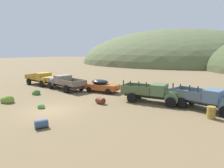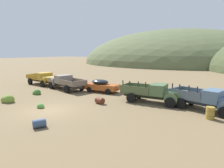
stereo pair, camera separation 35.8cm
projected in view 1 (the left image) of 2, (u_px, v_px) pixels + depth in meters
name	position (u px, v px, depth m)	size (l,w,h in m)	color
ground_plane	(50.00, 111.00, 16.68)	(300.00, 300.00, 0.00)	brown
hill_far_left	(173.00, 63.00, 92.53)	(85.46, 81.49, 29.98)	#56603D
truck_mustard	(43.00, 79.00, 29.48)	(5.82, 2.97, 1.89)	#593D12
truck_primer_gray	(63.00, 82.00, 26.19)	(6.69, 3.47, 1.89)	#3D322D
car_oxide_orange	(103.00, 86.00, 24.34)	(4.67, 2.26, 1.57)	#A34C1E
truck_weathered_green	(158.00, 93.00, 19.10)	(6.30, 2.65, 2.16)	#232B1B
truck_chalk_blue	(212.00, 100.00, 16.38)	(6.22, 3.56, 2.16)	#262D39
oil_drum_foreground	(41.00, 124.00, 12.88)	(0.91, 1.00, 0.57)	#384C6B
oil_drum_by_truck	(211.00, 112.00, 14.73)	(0.66, 0.66, 0.92)	olive
oil_drum_spare	(100.00, 101.00, 18.96)	(0.97, 0.80, 0.61)	#5B2819
bush_back_edge	(36.00, 93.00, 22.98)	(1.00, 0.82, 0.77)	#3D702D
bush_front_left	(67.00, 83.00, 30.29)	(1.30, 1.32, 0.82)	#4C8438
bush_lone_scrub	(7.00, 100.00, 19.37)	(1.39, 1.07, 0.98)	olive
bush_front_right	(41.00, 107.00, 17.44)	(0.71, 0.59, 0.54)	#4C8438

